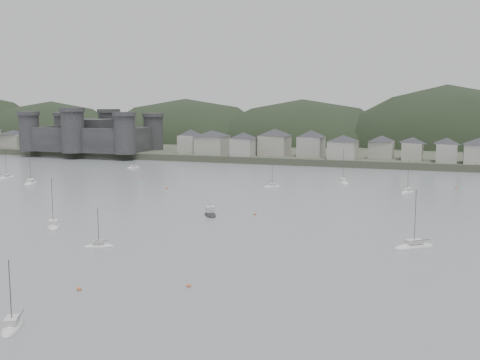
% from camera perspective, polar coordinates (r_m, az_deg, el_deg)
% --- Properties ---
extents(ground, '(900.00, 900.00, 0.00)m').
position_cam_1_polar(ground, '(95.15, -16.03, -9.19)').
color(ground, slate).
rests_on(ground, ground).
extents(far_shore_land, '(900.00, 250.00, 3.00)m').
position_cam_1_polar(far_shore_land, '(373.03, 11.79, 3.48)').
color(far_shore_land, '#383D2D').
rests_on(far_shore_land, ground).
extents(forested_ridge, '(851.55, 103.94, 102.57)m').
position_cam_1_polar(forested_ridge, '(348.23, 11.89, 1.09)').
color(forested_ridge, black).
rests_on(forested_ridge, ground).
extents(castle, '(66.00, 43.00, 20.00)m').
position_cam_1_polar(castle, '(307.76, -14.41, 4.34)').
color(castle, '#2C2C2F').
rests_on(castle, far_shore_land).
extents(waterfront_town, '(451.48, 28.46, 12.92)m').
position_cam_1_polar(waterfront_town, '(257.15, 19.31, 3.05)').
color(waterfront_town, gray).
rests_on(waterfront_town, far_shore_land).
extents(moored_fleet, '(268.15, 165.41, 13.37)m').
position_cam_1_polar(moored_fleet, '(161.23, -11.62, -2.16)').
color(moored_fleet, silver).
rests_on(moored_fleet, ground).
extents(motor_launch_far, '(5.99, 7.37, 3.72)m').
position_cam_1_polar(motor_launch_far, '(140.55, -2.95, -3.38)').
color(motor_launch_far, black).
rests_on(motor_launch_far, ground).
extents(mooring_buoys, '(144.56, 126.88, 0.70)m').
position_cam_1_polar(mooring_buoys, '(144.48, -1.22, -3.13)').
color(mooring_buoys, '#C76142').
rests_on(mooring_buoys, ground).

